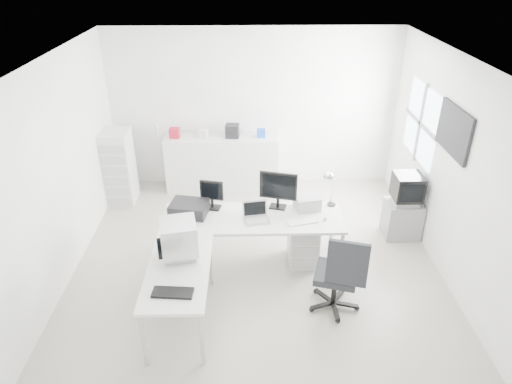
{
  "coord_description": "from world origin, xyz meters",
  "views": [
    {
      "loc": [
        -0.11,
        -5.21,
        3.94
      ],
      "look_at": [
        0.0,
        0.2,
        1.0
      ],
      "focal_mm": 32.0,
      "sensor_mm": 36.0,
      "label": 1
    }
  ],
  "objects_px": {
    "side_desk": "(181,295)",
    "office_chair": "(336,270)",
    "inkjet_printer": "(189,208)",
    "drawer_pedestal": "(303,242)",
    "tv_cabinet": "(402,219)",
    "lcd_monitor_small": "(212,195)",
    "laser_printer": "(307,202)",
    "crt_monitor": "(179,239)",
    "crt_tv": "(407,189)",
    "lcd_monitor_large": "(278,190)",
    "filing_cabinet": "(119,167)",
    "laptop": "(257,214)",
    "main_desk": "(253,240)",
    "sideboard": "(222,163)"
  },
  "relations": [
    {
      "from": "sideboard",
      "to": "crt_monitor",
      "type": "bearing_deg",
      "value": -96.01
    },
    {
      "from": "drawer_pedestal",
      "to": "laptop",
      "type": "xyz_separation_m",
      "value": [
        -0.65,
        -0.15,
        0.56
      ]
    },
    {
      "from": "lcd_monitor_large",
      "to": "tv_cabinet",
      "type": "relative_size",
      "value": 0.94
    },
    {
      "from": "inkjet_printer",
      "to": "laser_printer",
      "type": "relative_size",
      "value": 1.48
    },
    {
      "from": "main_desk",
      "to": "inkjet_printer",
      "type": "distance_m",
      "value": 0.97
    },
    {
      "from": "drawer_pedestal",
      "to": "office_chair",
      "type": "xyz_separation_m",
      "value": [
        0.28,
        -0.94,
        0.25
      ]
    },
    {
      "from": "lcd_monitor_small",
      "to": "lcd_monitor_large",
      "type": "height_order",
      "value": "lcd_monitor_large"
    },
    {
      "from": "main_desk",
      "to": "lcd_monitor_small",
      "type": "distance_m",
      "value": 0.84
    },
    {
      "from": "laptop",
      "to": "drawer_pedestal",
      "type": "bearing_deg",
      "value": 3.28
    },
    {
      "from": "drawer_pedestal",
      "to": "main_desk",
      "type": "bearing_deg",
      "value": -175.91
    },
    {
      "from": "drawer_pedestal",
      "to": "crt_monitor",
      "type": "height_order",
      "value": "crt_monitor"
    },
    {
      "from": "side_desk",
      "to": "crt_monitor",
      "type": "height_order",
      "value": "crt_monitor"
    },
    {
      "from": "laser_printer",
      "to": "tv_cabinet",
      "type": "bearing_deg",
      "value": 4.45
    },
    {
      "from": "side_desk",
      "to": "office_chair",
      "type": "bearing_deg",
      "value": 6.41
    },
    {
      "from": "lcd_monitor_small",
      "to": "laser_printer",
      "type": "xyz_separation_m",
      "value": [
        1.3,
        -0.03,
        -0.11
      ]
    },
    {
      "from": "lcd_monitor_large",
      "to": "tv_cabinet",
      "type": "bearing_deg",
      "value": 26.58
    },
    {
      "from": "lcd_monitor_small",
      "to": "crt_monitor",
      "type": "relative_size",
      "value": 0.82
    },
    {
      "from": "laptop",
      "to": "crt_tv",
      "type": "relative_size",
      "value": 0.66
    },
    {
      "from": "drawer_pedestal",
      "to": "tv_cabinet",
      "type": "relative_size",
      "value": 1.06
    },
    {
      "from": "lcd_monitor_large",
      "to": "filing_cabinet",
      "type": "relative_size",
      "value": 0.42
    },
    {
      "from": "side_desk",
      "to": "inkjet_printer",
      "type": "distance_m",
      "value": 1.29
    },
    {
      "from": "lcd_monitor_small",
      "to": "sideboard",
      "type": "height_order",
      "value": "lcd_monitor_small"
    },
    {
      "from": "office_chair",
      "to": "main_desk",
      "type": "bearing_deg",
      "value": 153.6
    },
    {
      "from": "tv_cabinet",
      "to": "laser_printer",
      "type": "bearing_deg",
      "value": -164.08
    },
    {
      "from": "crt_monitor",
      "to": "tv_cabinet",
      "type": "bearing_deg",
      "value": 14.4
    },
    {
      "from": "main_desk",
      "to": "laser_printer",
      "type": "bearing_deg",
      "value": 16.35
    },
    {
      "from": "side_desk",
      "to": "laptop",
      "type": "xyz_separation_m",
      "value": [
        0.9,
        1.0,
        0.48
      ]
    },
    {
      "from": "laser_printer",
      "to": "crt_tv",
      "type": "relative_size",
      "value": 0.65
    },
    {
      "from": "inkjet_printer",
      "to": "lcd_monitor_large",
      "type": "distance_m",
      "value": 1.22
    },
    {
      "from": "sideboard",
      "to": "office_chair",
      "type": "bearing_deg",
      "value": -64.71
    },
    {
      "from": "drawer_pedestal",
      "to": "lcd_monitor_small",
      "type": "distance_m",
      "value": 1.42
    },
    {
      "from": "laptop",
      "to": "tv_cabinet",
      "type": "bearing_deg",
      "value": 9.04
    },
    {
      "from": "lcd_monitor_large",
      "to": "office_chair",
      "type": "distance_m",
      "value": 1.39
    },
    {
      "from": "laser_printer",
      "to": "crt_monitor",
      "type": "distance_m",
      "value": 1.93
    },
    {
      "from": "tv_cabinet",
      "to": "side_desk",
      "type": "bearing_deg",
      "value": -150.66
    },
    {
      "from": "crt_tv",
      "to": "filing_cabinet",
      "type": "xyz_separation_m",
      "value": [
        -4.5,
        1.18,
        -0.15
      ]
    },
    {
      "from": "lcd_monitor_large",
      "to": "sideboard",
      "type": "xyz_separation_m",
      "value": [
        -0.87,
        2.03,
        -0.52
      ]
    },
    {
      "from": "drawer_pedestal",
      "to": "crt_monitor",
      "type": "distance_m",
      "value": 1.92
    },
    {
      "from": "inkjet_printer",
      "to": "crt_tv",
      "type": "xyz_separation_m",
      "value": [
        3.12,
        0.55,
        -0.04
      ]
    },
    {
      "from": "side_desk",
      "to": "crt_tv",
      "type": "distance_m",
      "value": 3.6
    },
    {
      "from": "side_desk",
      "to": "inkjet_printer",
      "type": "height_order",
      "value": "inkjet_printer"
    },
    {
      "from": "main_desk",
      "to": "inkjet_printer",
      "type": "height_order",
      "value": "inkjet_printer"
    },
    {
      "from": "lcd_monitor_small",
      "to": "tv_cabinet",
      "type": "relative_size",
      "value": 0.71
    },
    {
      "from": "tv_cabinet",
      "to": "laptop",
      "type": "bearing_deg",
      "value": -161.25
    },
    {
      "from": "side_desk",
      "to": "crt_monitor",
      "type": "xyz_separation_m",
      "value": [
        0.0,
        0.25,
        0.62
      ]
    },
    {
      "from": "crt_monitor",
      "to": "filing_cabinet",
      "type": "xyz_separation_m",
      "value": [
        -1.38,
        2.68,
        -0.36
      ]
    },
    {
      "from": "sideboard",
      "to": "laptop",
      "type": "bearing_deg",
      "value": -76.5
    },
    {
      "from": "lcd_monitor_large",
      "to": "crt_tv",
      "type": "distance_m",
      "value": 1.97
    },
    {
      "from": "laptop",
      "to": "crt_tv",
      "type": "height_order",
      "value": "crt_tv"
    },
    {
      "from": "laptop",
      "to": "laser_printer",
      "type": "relative_size",
      "value": 1.01
    }
  ]
}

